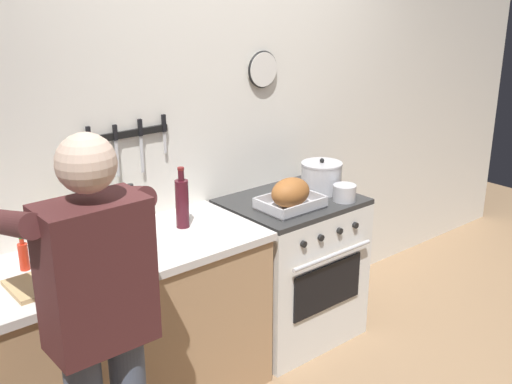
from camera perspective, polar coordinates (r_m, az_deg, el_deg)
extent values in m
cube|color=white|center=(3.71, -2.91, 5.86)|extent=(6.00, 0.10, 2.60)
cube|color=black|center=(3.29, -11.69, 5.21)|extent=(0.47, 0.02, 0.04)
cube|color=silver|center=(3.21, -14.83, 2.50)|extent=(0.02, 0.00, 0.19)
cube|color=black|center=(3.18, -15.05, 4.98)|extent=(0.02, 0.02, 0.09)
cube|color=silver|center=(3.27, -12.57, 3.00)|extent=(0.02, 0.00, 0.19)
cube|color=black|center=(3.24, -12.75, 5.32)|extent=(0.02, 0.02, 0.08)
cube|color=silver|center=(3.34, -10.39, 3.40)|extent=(0.02, 0.00, 0.20)
cube|color=black|center=(3.30, -10.54, 5.81)|extent=(0.02, 0.02, 0.09)
cube|color=silver|center=(3.40, -8.33, 4.50)|extent=(0.02, 0.00, 0.12)
cube|color=black|center=(3.37, -8.42, 6.24)|extent=(0.02, 0.02, 0.09)
cylinder|color=white|center=(3.74, 0.61, 11.14)|extent=(0.20, 0.02, 0.20)
torus|color=black|center=(3.74, 0.61, 11.14)|extent=(0.22, 0.02, 0.22)
cube|color=tan|center=(3.20, -16.39, -14.21)|extent=(2.00, 0.62, 0.86)
cube|color=silver|center=(2.99, -17.20, -6.94)|extent=(2.03, 0.65, 0.04)
cube|color=white|center=(3.87, 3.17, -7.17)|extent=(0.76, 0.62, 0.87)
cube|color=black|center=(3.67, 6.57, -8.59)|extent=(0.53, 0.01, 0.28)
cube|color=#2D2D2D|center=(3.70, 3.29, -0.90)|extent=(0.76, 0.62, 0.03)
cylinder|color=black|center=(3.39, 4.38, -4.76)|extent=(0.04, 0.02, 0.04)
cylinder|color=black|center=(3.48, 5.95, -4.18)|extent=(0.04, 0.02, 0.04)
cylinder|color=black|center=(3.58, 7.66, -3.55)|extent=(0.04, 0.02, 0.04)
cylinder|color=black|center=(3.67, 9.07, -3.02)|extent=(0.04, 0.02, 0.04)
cylinder|color=silver|center=(3.56, 7.04, -5.76)|extent=(0.61, 0.02, 0.02)
cube|color=#4C2323|center=(2.31, -14.37, -7.34)|extent=(0.38, 0.22, 0.56)
sphere|color=beige|center=(2.17, -15.27, 2.55)|extent=(0.21, 0.21, 0.21)
cylinder|color=#4C2323|center=(2.39, -21.84, -2.61)|extent=(0.09, 0.55, 0.22)
cylinder|color=#4C2323|center=(2.53, -12.89, -0.47)|extent=(0.09, 0.55, 0.22)
cube|color=#B7B7BC|center=(3.55, 3.15, -1.40)|extent=(0.34, 0.25, 0.01)
cube|color=#B7B7BC|center=(3.45, 4.57, -1.44)|extent=(0.34, 0.01, 0.05)
cube|color=#B7B7BC|center=(3.63, 1.82, -0.38)|extent=(0.34, 0.01, 0.05)
cube|color=#B7B7BC|center=(3.43, 1.08, -1.52)|extent=(0.01, 0.25, 0.05)
cube|color=#B7B7BC|center=(3.65, 5.11, -0.31)|extent=(0.01, 0.25, 0.05)
ellipsoid|color=#935628|center=(3.52, 3.18, -0.04)|extent=(0.25, 0.18, 0.17)
cylinder|color=#B7B7BC|center=(3.82, 5.99, 1.27)|extent=(0.25, 0.25, 0.17)
cylinder|color=#B2B2B7|center=(3.79, 6.04, 2.59)|extent=(0.25, 0.25, 0.01)
sphere|color=black|center=(3.79, 6.05, 2.88)|extent=(0.03, 0.03, 0.03)
cylinder|color=#B7B7BC|center=(3.69, 8.08, -0.07)|extent=(0.14, 0.14, 0.10)
cube|color=tan|center=(2.85, -18.10, -7.66)|extent=(0.36, 0.24, 0.02)
cylinder|color=#47141E|center=(3.26, -6.76, -1.09)|extent=(0.07, 0.07, 0.26)
cylinder|color=#47141E|center=(3.21, -6.87, 1.53)|extent=(0.03, 0.03, 0.06)
cylinder|color=maroon|center=(3.20, -6.89, 2.13)|extent=(0.04, 0.04, 0.01)
cylinder|color=red|center=(2.99, -20.45, -5.56)|extent=(0.04, 0.04, 0.12)
cylinder|color=red|center=(2.96, -20.62, -4.22)|extent=(0.02, 0.02, 0.03)
cylinder|color=#197219|center=(2.95, -20.67, -3.85)|extent=(0.02, 0.02, 0.01)
cylinder|color=#338CCC|center=(3.12, -13.96, -3.53)|extent=(0.07, 0.07, 0.15)
cylinder|color=#338CCC|center=(3.09, -14.09, -1.95)|extent=(0.03, 0.03, 0.03)
cylinder|color=white|center=(3.08, -14.13, -1.54)|extent=(0.04, 0.04, 0.01)
cylinder|color=#997F4C|center=(3.30, -11.27, -1.74)|extent=(0.07, 0.07, 0.19)
cylinder|color=#997F4C|center=(3.27, -11.40, 0.12)|extent=(0.03, 0.03, 0.04)
cylinder|color=black|center=(3.26, -11.43, 0.58)|extent=(0.03, 0.03, 0.01)
cylinder|color=#385623|center=(3.10, -11.88, -2.95)|extent=(0.07, 0.07, 0.21)
cylinder|color=#385623|center=(3.05, -12.04, -0.70)|extent=(0.03, 0.03, 0.05)
cylinder|color=black|center=(3.04, -12.08, -0.16)|extent=(0.03, 0.03, 0.01)
cylinder|color=gold|center=(3.15, -15.68, -2.98)|extent=(0.07, 0.07, 0.21)
cylinder|color=gold|center=(3.10, -15.88, -0.84)|extent=(0.03, 0.03, 0.05)
cylinder|color=black|center=(3.09, -15.93, -0.32)|extent=(0.03, 0.03, 0.01)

